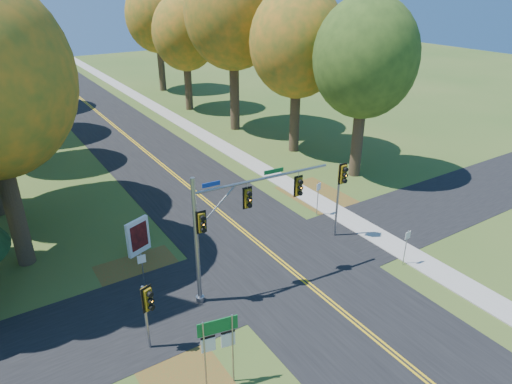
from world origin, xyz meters
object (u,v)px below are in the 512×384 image
traffic_mast (232,217)px  info_kiosk (138,237)px  east_signal_pole (341,182)px  route_sign_cluster (218,339)px

traffic_mast → info_kiosk: size_ratio=3.42×
east_signal_pole → traffic_mast: bearing=-169.0°
route_sign_cluster → info_kiosk: size_ratio=1.55×
traffic_mast → route_sign_cluster: 5.82m
east_signal_pole → route_sign_cluster: bearing=-149.7°
traffic_mast → info_kiosk: bearing=119.2°
traffic_mast → east_signal_pole: bearing=13.1°
route_sign_cluster → info_kiosk: bearing=98.3°
east_signal_pole → route_sign_cluster: size_ratio=1.47×
traffic_mast → info_kiosk: traffic_mast is taller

